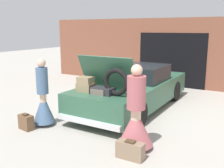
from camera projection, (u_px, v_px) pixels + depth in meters
ground_plane at (133, 107)px, 8.05m from camera, size 40.00×40.00×0.00m
garage_wall_back at (172, 53)px, 10.76m from camera, size 12.00×0.14×2.80m
car at (134, 89)px, 7.92m from camera, size 1.86×4.77×1.72m
person_left at (43, 102)px, 6.46m from camera, size 0.54×0.54×1.68m
person_right at (136, 120)px, 5.19m from camera, size 0.70×0.70×1.71m
suitcase_beside_left_person at (26, 122)px, 6.26m from camera, size 0.42×0.26×0.39m
suitcase_beside_right_person at (130, 150)px, 4.86m from camera, size 0.53×0.22×0.36m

